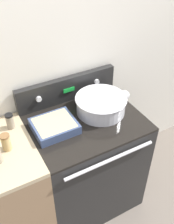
% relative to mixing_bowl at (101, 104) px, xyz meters
% --- Properties ---
extents(ground_plane, '(12.00, 12.00, 0.00)m').
position_rel_mixing_bowl_xyz_m(ground_plane, '(-0.15, -0.36, -0.97)').
color(ground_plane, '#6B6056').
extents(kitchen_wall, '(8.00, 0.05, 2.50)m').
position_rel_mixing_bowl_xyz_m(kitchen_wall, '(-0.15, 0.31, 0.28)').
color(kitchen_wall, silver).
rests_on(kitchen_wall, ground_plane).
extents(stove_range, '(0.80, 0.66, 0.90)m').
position_rel_mixing_bowl_xyz_m(stove_range, '(-0.15, -0.04, -0.52)').
color(stove_range, black).
rests_on(stove_range, ground_plane).
extents(control_panel, '(0.80, 0.07, 0.20)m').
position_rel_mixing_bowl_xyz_m(control_panel, '(-0.15, 0.25, 0.03)').
color(control_panel, black).
rests_on(control_panel, stove_range).
extents(side_counter, '(0.53, 0.63, 0.91)m').
position_rel_mixing_bowl_xyz_m(side_counter, '(-0.81, -0.04, -0.51)').
color(side_counter, '#896B4C').
rests_on(side_counter, ground_plane).
extents(mixing_bowl, '(0.37, 0.37, 0.12)m').
position_rel_mixing_bowl_xyz_m(mixing_bowl, '(0.00, 0.00, 0.00)').
color(mixing_bowl, silver).
rests_on(mixing_bowl, stove_range).
extents(casserole_dish, '(0.28, 0.25, 0.06)m').
position_rel_mixing_bowl_xyz_m(casserole_dish, '(-0.38, -0.02, -0.03)').
color(casserole_dish, '#38476B').
rests_on(casserole_dish, stove_range).
extents(ladle, '(0.08, 0.29, 0.08)m').
position_rel_mixing_bowl_xyz_m(ladle, '(0.24, 0.05, -0.03)').
color(ladle, '#B7B7B7').
rests_on(ladle, stove_range).
extents(spice_jar_black_cap, '(0.05, 0.05, 0.11)m').
position_rel_mixing_bowl_xyz_m(spice_jar_black_cap, '(-0.63, 0.13, -0.00)').
color(spice_jar_black_cap, gray).
rests_on(spice_jar_black_cap, side_counter).
extents(spice_jar_brown_cap, '(0.06, 0.06, 0.11)m').
position_rel_mixing_bowl_xyz_m(spice_jar_brown_cap, '(-0.71, -0.06, -0.00)').
color(spice_jar_brown_cap, tan).
rests_on(spice_jar_brown_cap, side_counter).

